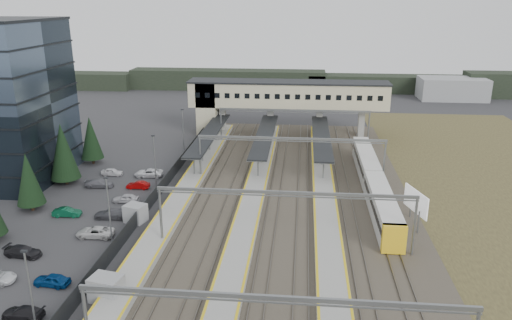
# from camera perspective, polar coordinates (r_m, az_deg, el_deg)

# --- Properties ---
(ground) EXTENTS (220.00, 220.00, 0.00)m
(ground) POSITION_cam_1_polar(r_m,az_deg,el_deg) (65.71, -7.04, -6.45)
(ground) COLOR #2B2B2D
(ground) RESTS_ON ground
(conifer_row) EXTENTS (4.42, 49.82, 9.50)m
(conifer_row) POSITION_cam_1_polar(r_m,az_deg,el_deg) (68.77, -26.15, -2.77)
(conifer_row) COLOR black
(conifer_row) RESTS_ON ground
(car_park) EXTENTS (10.52, 44.43, 1.29)m
(car_park) POSITION_cam_1_polar(r_m,az_deg,el_deg) (65.59, -19.37, -6.87)
(car_park) COLOR silver
(car_park) RESTS_ON ground
(lampposts) EXTENTS (0.50, 53.25, 8.07)m
(lampposts) POSITION_cam_1_polar(r_m,az_deg,el_deg) (67.32, -13.63, -2.25)
(lampposts) COLOR slate
(lampposts) RESTS_ON ground
(fence) EXTENTS (0.08, 90.00, 2.00)m
(fence) POSITION_cam_1_polar(r_m,az_deg,el_deg) (71.36, -11.34, -3.78)
(fence) COLOR #26282B
(fence) RESTS_ON ground
(relay_cabin_near) EXTENTS (3.28, 2.67, 2.43)m
(relay_cabin_near) POSITION_cam_1_polar(r_m,az_deg,el_deg) (50.09, -16.70, -13.89)
(relay_cabin_near) COLOR gray
(relay_cabin_near) RESTS_ON ground
(relay_cabin_far) EXTENTS (2.99, 2.72, 2.28)m
(relay_cabin_far) POSITION_cam_1_polar(r_m,az_deg,el_deg) (65.27, -13.61, -5.92)
(relay_cabin_far) COLOR gray
(relay_cabin_far) RESTS_ON ground
(rail_corridor) EXTENTS (34.00, 90.00, 0.92)m
(rail_corridor) POSITION_cam_1_polar(r_m,az_deg,el_deg) (68.86, 1.48, -4.87)
(rail_corridor) COLOR #38302A
(rail_corridor) RESTS_ON ground
(canopies) EXTENTS (23.10, 30.00, 3.28)m
(canopies) POSITION_cam_1_polar(r_m,az_deg,el_deg) (88.64, 1.01, 2.87)
(canopies) COLOR black
(canopies) RESTS_ON ground
(footbridge) EXTENTS (40.40, 6.40, 11.20)m
(footbridge) POSITION_cam_1_polar(r_m,az_deg,el_deg) (102.28, 2.09, 7.21)
(footbridge) COLOR beige
(footbridge) RESTS_ON ground
(gantries) EXTENTS (28.40, 62.28, 7.17)m
(gantries) POSITION_cam_1_polar(r_m,az_deg,el_deg) (64.84, 3.74, -0.98)
(gantries) COLOR slate
(gantries) RESTS_ON ground
(train) EXTENTS (2.65, 36.78, 3.33)m
(train) POSITION_cam_1_polar(r_m,az_deg,el_deg) (73.50, 13.26, -2.51)
(train) COLOR silver
(train) RESTS_ON ground
(billboard) EXTENTS (1.77, 5.42, 4.70)m
(billboard) POSITION_cam_1_polar(r_m,az_deg,el_deg) (64.54, 17.79, -4.66)
(billboard) COLOR slate
(billboard) RESTS_ON ground
(treeline_far) EXTENTS (170.00, 19.00, 7.00)m
(treeline_far) POSITION_cam_1_polar(r_m,az_deg,el_deg) (152.84, 9.36, 8.69)
(treeline_far) COLOR black
(treeline_far) RESTS_ON ground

